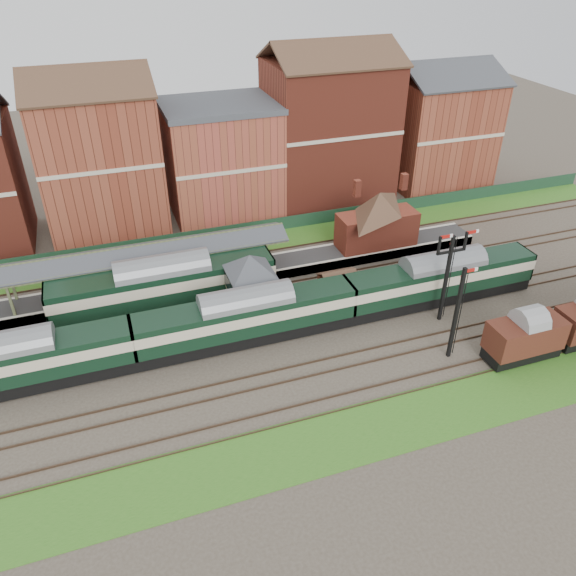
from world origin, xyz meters
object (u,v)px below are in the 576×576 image
object	(u,v)px
signal_box	(251,285)
semaphore_bracket	(448,273)
dmu_train	(247,317)
goods_van_a	(525,337)
platform_railcar	(164,286)

from	to	relation	value
signal_box	semaphore_bracket	bearing A→B (deg)	-20.92
dmu_train	goods_van_a	world-z (taller)	dmu_train
semaphore_bracket	goods_van_a	distance (m)	7.65
semaphore_bracket	dmu_train	bearing A→B (deg)	171.29
semaphore_bracket	platform_railcar	distance (m)	23.64
platform_railcar	goods_van_a	distance (m)	29.28
dmu_train	platform_railcar	distance (m)	8.48
platform_railcar	goods_van_a	world-z (taller)	platform_railcar
signal_box	goods_van_a	bearing A→B (deg)	-34.06
platform_railcar	goods_van_a	xyz separation A→B (m)	(24.84, -15.50, -0.53)
dmu_train	goods_van_a	bearing A→B (deg)	-24.89
semaphore_bracket	platform_railcar	bearing A→B (deg)	157.53
semaphore_bracket	dmu_train	xyz separation A→B (m)	(-16.32, 2.50, -2.25)
signal_box	dmu_train	distance (m)	3.59
semaphore_bracket	signal_box	bearing A→B (deg)	159.08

